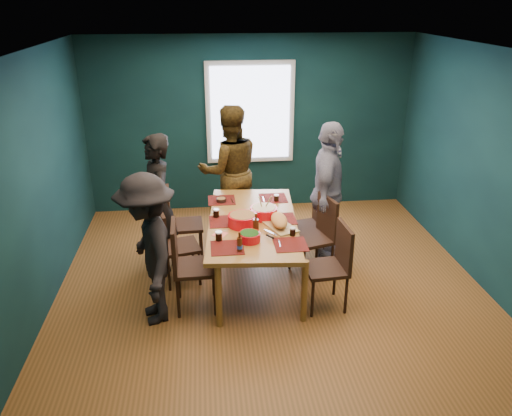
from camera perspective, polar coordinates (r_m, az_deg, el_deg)
The scene contains 26 objects.
room at distance 5.70m, azimuth 1.49°, elevation 4.35°, with size 5.01×5.01×2.71m.
dining_table at distance 5.88m, azimuth -0.38°, elevation -2.07°, with size 1.18×2.11×0.77m.
chair_left_far at distance 6.46m, azimuth -8.96°, elevation -1.23°, with size 0.46×0.46×0.98m.
chair_left_mid at distance 5.95m, azimuth -9.57°, elevation -3.72°, with size 0.51×0.51×0.94m.
chair_left_near at distance 5.43m, azimuth -8.03°, elevation -5.90°, with size 0.47×0.47×1.02m.
chair_right_far at distance 6.57m, azimuth 6.54°, elevation -1.32°, with size 0.47×0.47×0.86m.
chair_right_mid at distance 6.11m, azimuth 7.17°, elevation -2.53°, with size 0.55×0.55×0.99m.
chair_right_near at distance 5.49m, azimuth 8.89°, elevation -5.91°, with size 0.47×0.47×0.97m.
person_far_left at distance 6.17m, azimuth -11.18°, elevation 0.43°, with size 0.63×0.42×1.74m, color black.
person_back at distance 7.04m, azimuth -3.01°, elevation 4.26°, with size 0.90×0.70×1.86m, color black.
person_right at distance 6.35m, azimuth 8.17°, elevation 1.71°, with size 1.07×0.44×1.82m, color silver.
person_near_left at distance 5.21m, azimuth -12.17°, elevation -4.73°, with size 1.05×0.61×1.63m, color black.
bowl_salad at distance 5.70m, azimuth -1.55°, elevation -1.34°, with size 0.33×0.33×0.14m.
bowl_dumpling at distance 5.90m, azimuth 0.89°, elevation -0.44°, with size 0.32×0.32×0.30m.
bowl_herbs at distance 5.35m, azimuth -0.74°, elevation -3.28°, with size 0.23×0.23×0.10m.
cutting_board at distance 5.68m, azimuth 2.64°, elevation -1.55°, with size 0.42×0.64×0.14m.
small_bowl at distance 6.37m, azimuth -3.99°, elevation 0.92°, with size 0.13×0.13×0.05m.
beer_bottle_a at distance 5.13m, azimuth -1.88°, elevation -4.20°, with size 0.06×0.06×0.22m.
beer_bottle_b at distance 5.48m, azimuth -0.01°, elevation -2.08°, with size 0.06×0.06×0.25m.
cola_glass_a at distance 5.37m, azimuth -4.28°, elevation -3.17°, with size 0.08×0.08×0.11m.
cola_glass_b at distance 5.49m, azimuth 4.21°, elevation -2.65°, with size 0.07×0.07×0.09m.
cola_glass_c at distance 6.39m, azimuth 2.35°, elevation 1.20°, with size 0.06×0.06×0.09m.
cola_glass_d at distance 5.93m, azimuth -4.59°, elevation -0.56°, with size 0.07×0.07×0.10m.
napkin_a at distance 5.92m, azimuth 2.65°, elevation -1.14°, with size 0.14×0.14×0.00m, color #FF746B.
napkin_b at distance 5.53m, azimuth -4.15°, elevation -3.00°, with size 0.14×0.14×0.00m, color #FF746B.
napkin_c at distance 5.32m, azimuth 4.10°, elevation -4.13°, with size 0.15×0.15×0.00m, color #FF746B.
Camera 1 is at (-0.73, -5.08, 3.21)m, focal length 35.00 mm.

